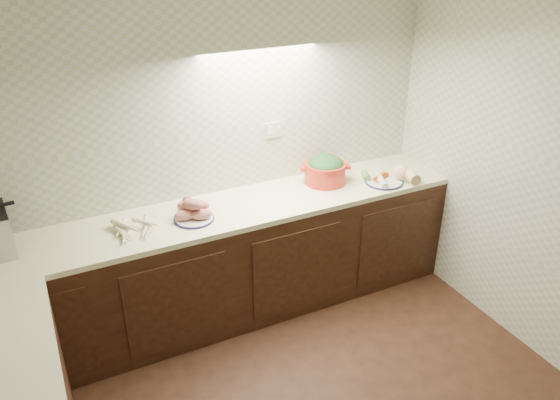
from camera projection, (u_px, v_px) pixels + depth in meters
name	position (u px, v px, depth m)	size (l,w,h in m)	color
room	(338.00, 209.00, 2.32)	(3.60, 3.60, 2.60)	black
counter	(164.00, 364.00, 3.13)	(3.60, 3.60, 0.90)	black
parsnip_pile	(137.00, 227.00, 3.58)	(0.34, 0.36, 0.07)	#FAF1C7
sweet_potato_plate	(193.00, 212.00, 3.71)	(0.28, 0.28, 0.16)	#131A46
onion_bowl	(189.00, 204.00, 3.85)	(0.14, 0.14, 0.10)	black
dutch_oven	(325.00, 169.00, 4.21)	(0.41, 0.41, 0.22)	#B42719
veg_plate	(392.00, 176.00, 4.25)	(0.39, 0.35, 0.14)	#131A46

